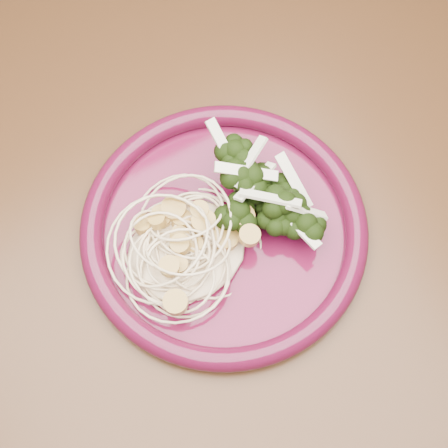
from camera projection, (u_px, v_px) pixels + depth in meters
name	position (u px, v px, depth m)	size (l,w,h in m)	color
dining_table	(174.00, 236.00, 0.73)	(1.20, 0.80, 0.75)	#472814
dinner_plate	(224.00, 228.00, 0.61)	(0.30, 0.30, 0.02)	#510C26
spaghetti_pile	(186.00, 247.00, 0.60)	(0.12, 0.10, 0.03)	beige
scallop_cluster	(184.00, 232.00, 0.57)	(0.12, 0.12, 0.04)	tan
broccoli_pile	(269.00, 193.00, 0.61)	(0.08, 0.14, 0.05)	black
onion_garnish	(272.00, 179.00, 0.58)	(0.06, 0.09, 0.05)	beige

